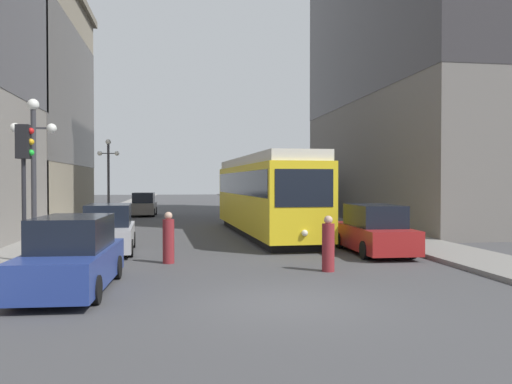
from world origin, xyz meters
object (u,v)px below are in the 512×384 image
parked_car_right_far (374,231)px  pedestrian_crossing_far (168,239)px  parked_car_left_far (109,230)px  lamp_post_left_near (34,154)px  traffic_light_near_left (24,159)px  transit_bus (283,191)px  streetcar (263,193)px  parked_car_left_near (144,205)px  lamp_post_left_far (108,167)px  pedestrian_crossing_near (328,245)px  parked_car_left_mid (72,256)px

parked_car_right_far → pedestrian_crossing_far: parked_car_right_far is taller
parked_car_left_far → lamp_post_left_near: (-1.90, -3.06, 2.70)m
parked_car_left_far → traffic_light_near_left: size_ratio=1.11×
transit_bus → pedestrian_crossing_far: size_ratio=7.21×
parked_car_right_far → traffic_light_near_left: bearing=17.0°
pedestrian_crossing_far → traffic_light_near_left: (-3.95, -1.89, 2.54)m
streetcar → parked_car_right_far: streetcar is taller
traffic_light_near_left → pedestrian_crossing_far: bearing=25.5°
parked_car_left_near → pedestrian_crossing_far: parked_car_left_near is taller
transit_bus → streetcar: bearing=-107.7°
parked_car_left_far → transit_bus: bearing=58.4°
lamp_post_left_near → parked_car_left_far: bearing=58.2°
traffic_light_near_left → lamp_post_left_near: size_ratio=0.80×
parked_car_right_far → lamp_post_left_far: size_ratio=0.93×
pedestrian_crossing_near → lamp_post_left_near: size_ratio=0.33×
pedestrian_crossing_near → traffic_light_near_left: size_ratio=0.40×
transit_bus → parked_car_left_near: bearing=163.3°
transit_bus → parked_car_left_mid: (-10.57, -26.20, -1.10)m
streetcar → parked_car_left_far: size_ratio=3.27×
parked_car_right_far → lamp_post_left_near: 12.09m
transit_bus → traffic_light_near_left: bearing=-119.3°
lamp_post_left_far → streetcar: bearing=-48.6°
streetcar → pedestrian_crossing_near: 11.02m
pedestrian_crossing_near → transit_bus: bearing=-114.3°
pedestrian_crossing_far → lamp_post_left_far: size_ratio=0.32×
traffic_light_near_left → lamp_post_left_far: size_ratio=0.77×
pedestrian_crossing_near → pedestrian_crossing_far: (-4.73, 2.30, 0.01)m
streetcar → traffic_light_near_left: size_ratio=3.61×
transit_bus → parked_car_left_mid: bearing=-114.3°
parked_car_left_mid → lamp_post_left_near: bearing=117.7°
parked_car_left_mid → lamp_post_left_far: 22.89m
parked_car_left_near → parked_car_right_far: 25.50m
lamp_post_left_near → lamp_post_left_far: (0.00, 18.61, 0.13)m
parked_car_left_near → lamp_post_left_far: lamp_post_left_far is taller
parked_car_right_far → traffic_light_near_left: (-11.49, -3.21, 2.48)m
transit_bus → traffic_light_near_left: (-12.26, -24.03, 1.38)m
parked_car_left_near → pedestrian_crossing_near: size_ratio=2.59×
parked_car_right_far → pedestrian_crossing_near: bearing=53.6°
lamp_post_left_near → transit_bus: bearing=60.6°
pedestrian_crossing_far → streetcar: bearing=131.1°
parked_car_left_mid → parked_car_left_far: bearing=92.4°
parked_car_right_far → lamp_post_left_far: lamp_post_left_far is taller
parked_car_right_far → parked_car_left_near: bearing=-66.0°
parked_car_left_near → lamp_post_left_far: 7.15m
parked_car_left_far → pedestrian_crossing_far: bearing=-55.8°
parked_car_left_far → lamp_post_left_far: size_ratio=0.85×
streetcar → lamp_post_left_near: bearing=-137.6°
parked_car_left_mid → lamp_post_left_near: 5.20m
parked_car_left_mid → pedestrian_crossing_far: bearing=63.2°
transit_bus → parked_car_left_mid: 28.28m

